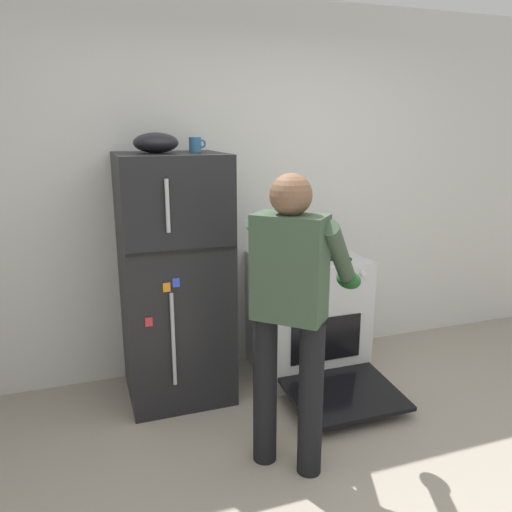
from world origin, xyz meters
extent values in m
cube|color=silver|center=(0.00, 1.95, 1.35)|extent=(6.00, 0.10, 2.70)
cube|color=black|center=(-0.51, 1.57, 0.83)|extent=(0.68, 0.68, 1.65)
cube|color=black|center=(-0.51, 1.23, 1.09)|extent=(0.67, 0.01, 0.01)
cylinder|color=#B7B7BC|center=(-0.59, 1.20, 0.55)|extent=(0.02, 0.02, 0.60)
cylinder|color=#B7B7BC|center=(-0.59, 1.20, 1.37)|extent=(0.02, 0.02, 0.31)
cube|color=orange|center=(-0.61, 1.22, 0.88)|extent=(0.04, 0.01, 0.06)
cube|color=blue|center=(-0.56, 1.22, 0.90)|extent=(0.04, 0.01, 0.06)
cube|color=red|center=(-0.73, 1.22, 0.67)|extent=(0.04, 0.01, 0.06)
cube|color=silver|center=(0.48, 1.57, 0.45)|extent=(0.76, 0.64, 0.89)
cube|color=black|center=(0.48, 1.25, 0.38)|extent=(0.53, 0.01, 0.32)
cylinder|color=black|center=(0.30, 1.43, 0.90)|extent=(0.17, 0.17, 0.01)
cylinder|color=black|center=(0.66, 1.43, 0.90)|extent=(0.17, 0.17, 0.01)
cylinder|color=black|center=(0.30, 1.71, 0.90)|extent=(0.17, 0.17, 0.01)
cylinder|color=black|center=(0.66, 1.71, 0.90)|extent=(0.17, 0.17, 0.01)
cylinder|color=silver|center=(0.22, 1.23, 0.83)|extent=(0.04, 0.03, 0.04)
cylinder|color=silver|center=(0.39, 1.23, 0.83)|extent=(0.04, 0.03, 0.04)
cylinder|color=silver|center=(0.57, 1.23, 0.83)|extent=(0.04, 0.03, 0.04)
cylinder|color=silver|center=(0.74, 1.23, 0.83)|extent=(0.04, 0.03, 0.04)
cube|color=black|center=(0.48, 0.96, 0.10)|extent=(0.72, 0.57, 0.08)
cylinder|color=black|center=(-0.20, 0.65, 0.43)|extent=(0.13, 0.13, 0.86)
cylinder|color=black|center=(-0.01, 0.47, 0.43)|extent=(0.13, 0.13, 0.86)
cube|color=#384C38|center=(-0.10, 0.56, 1.13)|extent=(0.40, 0.39, 0.54)
sphere|color=brown|center=(-0.10, 0.56, 1.49)|extent=(0.21, 0.21, 0.21)
sphere|color=#474747|center=(-0.10, 0.56, 1.46)|extent=(0.15, 0.15, 0.15)
cylinder|color=#384C38|center=(-0.10, 0.85, 1.16)|extent=(0.40, 0.41, 0.44)
cylinder|color=#384C38|center=(0.18, 0.57, 1.16)|extent=(0.40, 0.41, 0.44)
ellipsoid|color=#1E5123|center=(0.04, 1.00, 0.98)|extent=(0.12, 0.18, 0.10)
ellipsoid|color=#1E5123|center=(0.33, 0.72, 0.98)|extent=(0.12, 0.18, 0.10)
cylinder|color=#236638|center=(0.32, 1.52, 0.95)|extent=(0.23, 0.23, 0.10)
cube|color=black|center=(0.18, 1.52, 0.99)|extent=(0.05, 0.03, 0.02)
cube|color=black|center=(0.46, 1.52, 0.99)|extent=(0.05, 0.03, 0.02)
cylinder|color=#2D6093|center=(-0.33, 1.62, 1.70)|extent=(0.08, 0.08, 0.10)
torus|color=#2D6093|center=(-0.28, 1.62, 1.71)|extent=(0.06, 0.01, 0.06)
cylinder|color=brown|center=(0.78, 1.77, 1.00)|extent=(0.05, 0.05, 0.19)
ellipsoid|color=black|center=(-0.59, 1.57, 1.72)|extent=(0.28, 0.28, 0.13)
camera|label=1|loc=(-1.06, -1.67, 1.81)|focal=35.37mm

